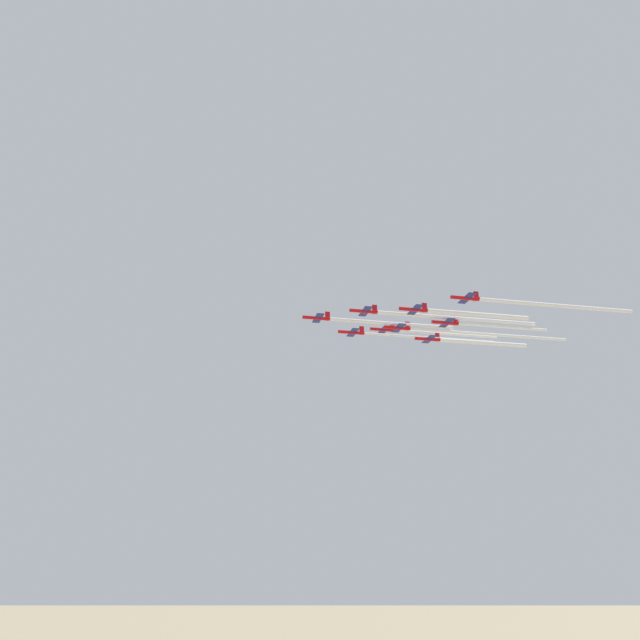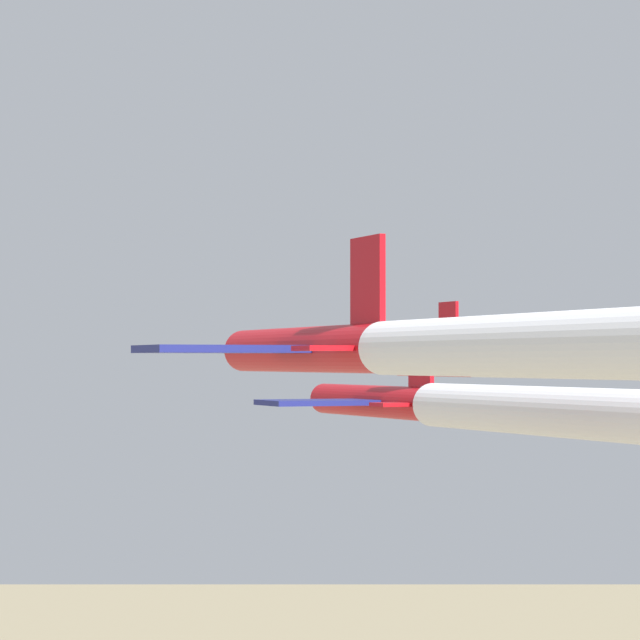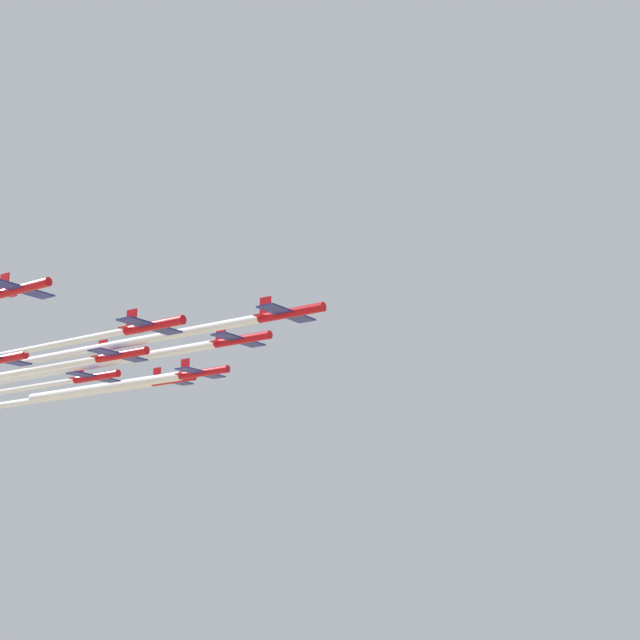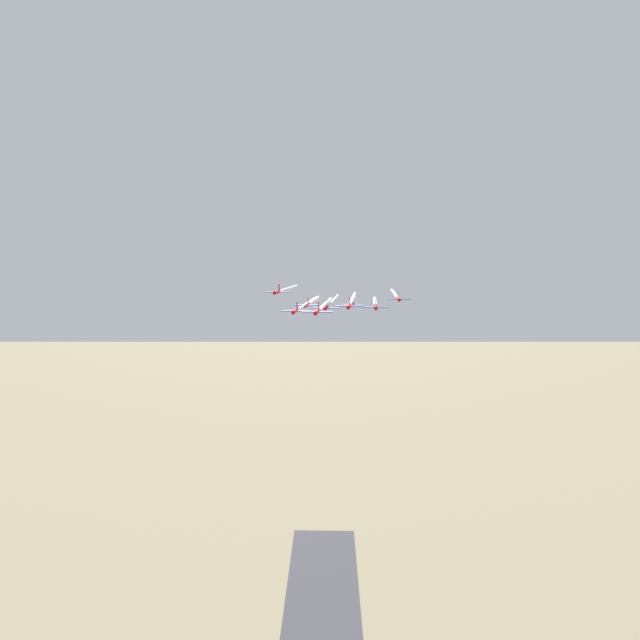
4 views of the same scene
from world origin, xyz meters
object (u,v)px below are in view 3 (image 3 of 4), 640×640
at_px(jet_0, 288,313).
at_px(jet_1, 240,339).
at_px(jet_6, 172,380).
at_px(jet_7, 95,377).
at_px(jet_3, 202,372).
at_px(jet_8, 2,359).
at_px(jet_2, 152,325).
at_px(jet_5, 21,288).
at_px(jet_4, 120,355).

relative_size(jet_0, jet_1, 1.00).
xyz_separation_m(jet_6, jet_7, (1.99, -15.17, -2.00)).
bearing_deg(jet_3, jet_8, -29.54).
bearing_deg(jet_0, jet_6, -120.47).
bearing_deg(jet_2, jet_3, -150.46).
xyz_separation_m(jet_0, jet_7, (-39.67, 2.50, -1.46)).
distance_m(jet_7, jet_8, 15.30).
xyz_separation_m(jet_0, jet_1, (-13.89, 5.89, 0.34)).
height_order(jet_0, jet_8, jet_0).
height_order(jet_2, jet_5, jet_5).
height_order(jet_3, jet_5, jet_5).
xyz_separation_m(jet_6, jet_8, (3.99, -30.33, -2.26)).
bearing_deg(jet_1, jet_7, -90.00).
bearing_deg(jet_7, jet_8, -0.00).
relative_size(jet_6, jet_7, 1.00).
xyz_separation_m(jet_0, jet_5, (-23.79, -18.55, 3.40)).
bearing_deg(jet_1, jet_5, -29.54).
distance_m(jet_0, jet_5, 30.36).
relative_size(jet_4, jet_6, 1.00).
distance_m(jet_2, jet_3, 26.37).
height_order(jet_5, jet_6, jet_5).
bearing_deg(jet_5, jet_2, 120.47).
bearing_deg(jet_7, jet_6, -180.00).
xyz_separation_m(jet_0, jet_6, (-41.66, 17.67, 0.55)).
relative_size(jet_4, jet_8, 1.00).
relative_size(jet_5, jet_6, 1.00).
distance_m(jet_3, jet_5, 30.91).
relative_size(jet_7, jet_8, 1.00).
height_order(jet_0, jet_2, jet_0).
relative_size(jet_1, jet_2, 1.00).
xyz_separation_m(jet_7, jet_8, (1.99, -15.17, -0.25)).
bearing_deg(jet_7, jet_0, 78.91).
relative_size(jet_0, jet_6, 1.00).
bearing_deg(jet_4, jet_5, -0.00).
bearing_deg(jet_3, jet_1, 59.53).
distance_m(jet_0, jet_2, 15.13).
distance_m(jet_0, jet_4, 26.04).
xyz_separation_m(jet_2, jet_5, (-11.89, -9.28, 4.56)).
bearing_deg(jet_3, jet_0, 59.53).
height_order(jet_2, jet_6, jet_6).
distance_m(jet_0, jet_7, 39.77).
bearing_deg(jet_4, jet_1, 120.47).
height_order(jet_1, jet_6, jet_6).
bearing_deg(jet_0, jet_7, -101.09).
relative_size(jet_5, jet_7, 1.00).
xyz_separation_m(jet_1, jet_3, (-13.89, 5.89, -1.39)).
distance_m(jet_6, jet_7, 15.43).
bearing_deg(jet_7, jet_1, 90.00).
bearing_deg(jet_3, jet_4, 0.00).
bearing_deg(jet_2, jet_1, 180.00).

